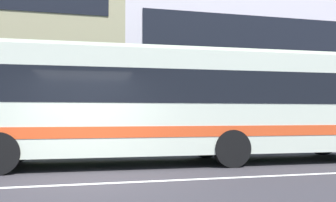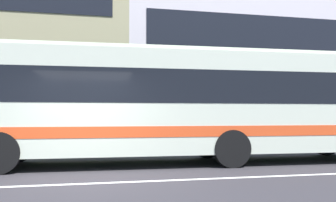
# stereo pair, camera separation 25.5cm
# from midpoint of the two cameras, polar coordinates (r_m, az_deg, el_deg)

# --- Properties ---
(ground_plane) EXTENTS (160.00, 160.00, 0.00)m
(ground_plane) POSITION_cam_midpoint_polar(r_m,az_deg,el_deg) (7.95, -13.47, -12.18)
(ground_plane) COLOR #322F33
(lane_centre_line) EXTENTS (60.00, 0.16, 0.01)m
(lane_centre_line) POSITION_cam_midpoint_polar(r_m,az_deg,el_deg) (7.95, -13.47, -12.15)
(lane_centre_line) COLOR silver
(lane_centre_line) RESTS_ON ground_plane
(hedge_row_far) EXTENTS (22.99, 1.10, 0.99)m
(hedge_row_far) POSITION_cam_midpoint_polar(r_m,az_deg,el_deg) (15.05, -0.30, -5.52)
(hedge_row_far) COLOR #225527
(hedge_row_far) RESTS_ON ground_plane
(apartment_block_right) EXTENTS (21.09, 10.97, 9.67)m
(apartment_block_right) POSITION_cam_midpoint_polar(r_m,az_deg,el_deg) (26.84, 14.54, 5.37)
(apartment_block_right) COLOR silver
(apartment_block_right) RESTS_ON ground_plane
(transit_bus) EXTENTS (12.14, 2.85, 3.22)m
(transit_bus) POSITION_cam_midpoint_polar(r_m,az_deg,el_deg) (11.01, 3.07, -0.11)
(transit_bus) COLOR beige
(transit_bus) RESTS_ON ground_plane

